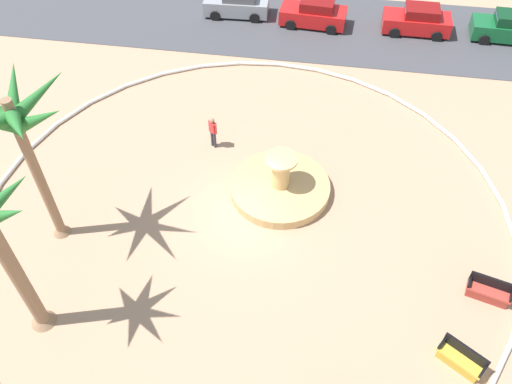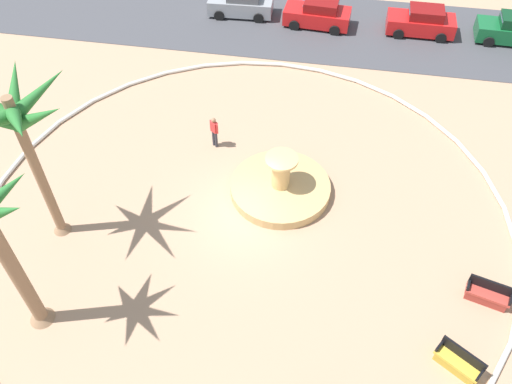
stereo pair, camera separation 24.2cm
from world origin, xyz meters
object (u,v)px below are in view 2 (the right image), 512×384
Objects in this scene: bench_east at (458,363)px; person_cyclist_photo at (214,131)px; parked_car_third at (422,22)px; fountain at (280,187)px; parked_car_rightmost at (512,30)px; bench_west at (487,295)px; parked_car_second at (318,14)px; parked_car_leftmost at (241,3)px; palm_tree_near_fountain at (17,126)px.

person_cyclist_photo reaches higher than bench_east.
parked_car_third is (-0.54, 21.49, 0.43)m from bench_east.
parked_car_rightmost is at bearing 50.77° from fountain.
bench_west is 13.60m from person_cyclist_photo.
parked_car_leftmost is at bearing 174.18° from parked_car_second.
person_cyclist_photo reaches higher than parked_car_third.
person_cyclist_photo is 12.34m from parked_car_leftmost.
parked_car_leftmost is 0.99× the size of parked_car_second.
parked_car_leftmost is 1.00× the size of parked_car_rightmost.
palm_tree_near_fountain is 20.69m from parked_car_second.
fountain is 1.09× the size of parked_car_leftmost.
palm_tree_near_fountain is at bearing -138.41° from parked_car_rightmost.
person_cyclist_photo reaches higher than bench_west.
fountain is 1.08× the size of parked_car_second.
bench_east is 22.00m from parked_car_rightmost.
parked_car_rightmost reaches higher than bench_east.
bench_east is at bearing -72.41° from parked_car_second.
person_cyclist_photo is at bearing -129.96° from parked_car_third.
parked_car_rightmost is at bearing 0.75° from parked_car_second.
person_cyclist_photo is 0.42× the size of parked_car_leftmost.
person_cyclist_photo is at bearing 50.10° from palm_tree_near_fountain.
parked_car_leftmost reaches higher than bench_west.
parked_car_leftmost is at bearing 107.24° from fountain.
person_cyclist_photo is (-3.51, 2.45, 0.65)m from fountain.
bench_east is 14.24m from person_cyclist_photo.
person_cyclist_photo is 12.40m from parked_car_second.
parked_car_third and parked_car_rightmost have the same top height.
parked_car_rightmost is at bearing 41.59° from palm_tree_near_fountain.
parked_car_leftmost is at bearing 118.04° from bench_east.
parked_car_third reaches higher than bench_east.
palm_tree_near_fountain is 4.22× the size of person_cyclist_photo.
bench_east is 21.50m from parked_car_third.
bench_east is at bearing -12.02° from palm_tree_near_fountain.
fountain is 1.09× the size of parked_car_rightmost.
parked_car_rightmost is (11.76, 14.40, 0.48)m from fountain.
parked_car_third is (6.22, 0.15, 0.00)m from parked_car_second.
bench_west is at bearing -100.39° from parked_car_rightmost.
parked_car_second is at bearing -5.82° from parked_car_leftmost.
parked_car_second is (8.97, 17.99, -4.93)m from palm_tree_near_fountain.
bench_east is 22.39m from parked_car_second.
bench_west is 20.13m from parked_car_second.
person_cyclist_photo is 0.42× the size of parked_car_third.
person_cyclist_photo is 0.42× the size of parked_car_rightmost.
palm_tree_near_fountain is 17.86m from bench_west.
fountain is at bearing -129.23° from parked_car_rightmost.
person_cyclist_photo is at bearing 150.77° from bench_west.
fountain is 10.00m from bench_east.
parked_car_leftmost is at bearing 77.48° from palm_tree_near_fountain.
parked_car_rightmost is (16.34, -0.35, 0.00)m from parked_car_leftmost.
parked_car_rightmost is (4.71, 21.49, 0.43)m from bench_east.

